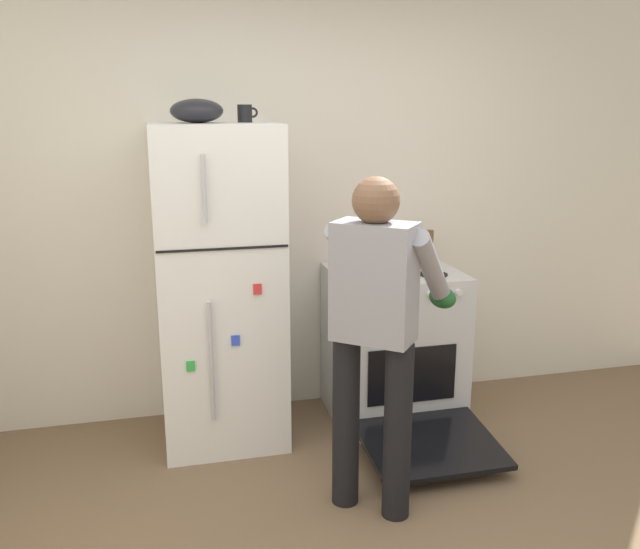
{
  "coord_description": "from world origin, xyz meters",
  "views": [
    {
      "loc": [
        -0.81,
        -2.13,
        1.9
      ],
      "look_at": [
        0.05,
        1.32,
        1.0
      ],
      "focal_mm": 37.94,
      "sensor_mm": 36.0,
      "label": 1
    }
  ],
  "objects_px": {
    "red_pot": "(373,264)",
    "mixing_bowl": "(197,111)",
    "coffee_mug": "(245,113)",
    "pepper_mill": "(429,245)",
    "stove_range": "(394,346)",
    "refrigerator": "(219,287)",
    "person_cook": "(377,317)"
  },
  "relations": [
    {
      "from": "refrigerator",
      "to": "red_pot",
      "type": "relative_size",
      "value": 5.1
    },
    {
      "from": "red_pot",
      "to": "refrigerator",
      "type": "bearing_deg",
      "value": 176.81
    },
    {
      "from": "stove_range",
      "to": "mixing_bowl",
      "type": "distance_m",
      "value": 1.81
    },
    {
      "from": "stove_range",
      "to": "red_pot",
      "type": "height_order",
      "value": "red_pot"
    },
    {
      "from": "refrigerator",
      "to": "person_cook",
      "type": "xyz_separation_m",
      "value": [
        0.63,
        -0.91,
        0.06
      ]
    },
    {
      "from": "pepper_mill",
      "to": "coffee_mug",
      "type": "bearing_deg",
      "value": -172.69
    },
    {
      "from": "stove_range",
      "to": "coffee_mug",
      "type": "distance_m",
      "value": 1.64
    },
    {
      "from": "coffee_mug",
      "to": "mixing_bowl",
      "type": "bearing_deg",
      "value": -169.22
    },
    {
      "from": "red_pot",
      "to": "coffee_mug",
      "type": "xyz_separation_m",
      "value": [
        -0.71,
        0.1,
        0.85
      ]
    },
    {
      "from": "refrigerator",
      "to": "mixing_bowl",
      "type": "relative_size",
      "value": 6.48
    },
    {
      "from": "refrigerator",
      "to": "coffee_mug",
      "type": "height_order",
      "value": "coffee_mug"
    },
    {
      "from": "refrigerator",
      "to": "coffee_mug",
      "type": "distance_m",
      "value": 0.97
    },
    {
      "from": "red_pot",
      "to": "mixing_bowl",
      "type": "distance_m",
      "value": 1.31
    },
    {
      "from": "person_cook",
      "to": "coffee_mug",
      "type": "distance_m",
      "value": 1.39
    },
    {
      "from": "stove_range",
      "to": "person_cook",
      "type": "relative_size",
      "value": 0.77
    },
    {
      "from": "refrigerator",
      "to": "coffee_mug",
      "type": "relative_size",
      "value": 16.08
    },
    {
      "from": "coffee_mug",
      "to": "mixing_bowl",
      "type": "relative_size",
      "value": 0.4
    },
    {
      "from": "refrigerator",
      "to": "stove_range",
      "type": "xyz_separation_m",
      "value": [
        1.05,
        -0.02,
        -0.45
      ]
    },
    {
      "from": "mixing_bowl",
      "to": "coffee_mug",
      "type": "bearing_deg",
      "value": 10.78
    },
    {
      "from": "coffee_mug",
      "to": "mixing_bowl",
      "type": "height_order",
      "value": "mixing_bowl"
    },
    {
      "from": "pepper_mill",
      "to": "red_pot",
      "type": "bearing_deg",
      "value": -151.48
    },
    {
      "from": "stove_range",
      "to": "pepper_mill",
      "type": "relative_size",
      "value": 6.42
    },
    {
      "from": "person_cook",
      "to": "mixing_bowl",
      "type": "xyz_separation_m",
      "value": [
        -0.71,
        0.91,
        0.91
      ]
    },
    {
      "from": "mixing_bowl",
      "to": "pepper_mill",
      "type": "bearing_deg",
      "value": 7.95
    },
    {
      "from": "stove_range",
      "to": "red_pot",
      "type": "distance_m",
      "value": 0.56
    },
    {
      "from": "refrigerator",
      "to": "person_cook",
      "type": "bearing_deg",
      "value": -55.54
    },
    {
      "from": "refrigerator",
      "to": "coffee_mug",
      "type": "xyz_separation_m",
      "value": [
        0.18,
        0.05,
        0.95
      ]
    },
    {
      "from": "red_pot",
      "to": "pepper_mill",
      "type": "xyz_separation_m",
      "value": [
        0.46,
        0.25,
        0.04
      ]
    },
    {
      "from": "refrigerator",
      "to": "pepper_mill",
      "type": "relative_size",
      "value": 9.38
    },
    {
      "from": "pepper_mill",
      "to": "stove_range",
      "type": "bearing_deg",
      "value": -143.99
    },
    {
      "from": "refrigerator",
      "to": "pepper_mill",
      "type": "xyz_separation_m",
      "value": [
        1.35,
        0.2,
        0.13
      ]
    },
    {
      "from": "stove_range",
      "to": "coffee_mug",
      "type": "xyz_separation_m",
      "value": [
        -0.87,
        0.07,
        1.39
      ]
    }
  ]
}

